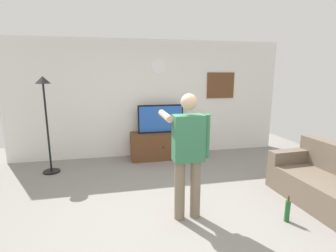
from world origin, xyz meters
TOP-DOWN VIEW (x-y plane):
  - ground_plane at (0.00, 0.00)m, footprint 8.40×8.40m
  - back_wall at (0.00, 2.95)m, footprint 6.40×0.10m
  - tv_stand at (0.19, 2.60)m, footprint 1.40×0.57m
  - television at (0.19, 2.65)m, footprint 1.05×0.07m
  - wall_clock at (0.19, 2.89)m, footprint 0.34×0.03m
  - framed_picture at (1.74, 2.90)m, footprint 0.70×0.04m
  - floor_lamp at (-2.13, 2.17)m, footprint 0.32×0.32m
  - person_standing_nearer_lamp at (0.08, 0.05)m, footprint 0.58×0.78m
  - side_couch at (2.26, -0.04)m, footprint 0.92×1.67m
  - beverage_bottle at (1.36, -0.33)m, footprint 0.07×0.07m

SIDE VIEW (x-z plane):
  - ground_plane at x=0.00m, z-range 0.00..0.00m
  - beverage_bottle at x=1.36m, z-range -0.03..0.33m
  - tv_stand at x=0.19m, z-range 0.00..0.60m
  - side_couch at x=2.26m, z-range -0.12..0.75m
  - television at x=0.19m, z-range 0.60..1.24m
  - person_standing_nearer_lamp at x=0.08m, z-range 0.11..1.81m
  - back_wall at x=0.00m, z-range 0.00..2.70m
  - floor_lamp at x=-2.13m, z-range 0.41..2.30m
  - framed_picture at x=1.74m, z-range 1.34..1.97m
  - wall_clock at x=0.19m, z-range 1.93..2.27m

